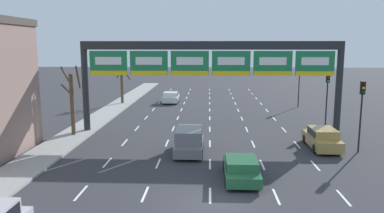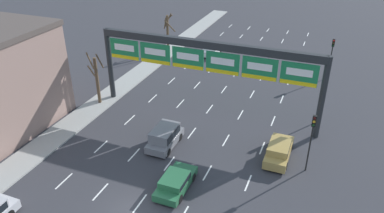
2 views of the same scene
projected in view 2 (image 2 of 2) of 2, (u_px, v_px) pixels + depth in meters
name	position (u px, v px, depth m)	size (l,w,h in m)	color
ground_plane	(133.00, 213.00, 25.70)	(220.00, 220.00, 0.00)	#333338
sidewalk_left	(7.00, 174.00, 29.33)	(2.80, 110.00, 0.15)	#999993
lane_dashes	(201.00, 120.00, 36.75)	(13.32, 67.00, 0.01)	white
sign_gantry	(206.00, 58.00, 34.68)	(21.95, 0.70, 7.79)	#232628
car_gold	(279.00, 150.00, 30.86)	(1.85, 4.57, 1.54)	#A88947
car_green	(175.00, 182.00, 27.54)	(1.91, 4.27, 1.27)	#235B38
car_white	(211.00, 50.00, 52.59)	(1.99, 3.96, 1.41)	silver
suv_grey	(165.00, 136.00, 32.47)	(1.94, 4.18, 1.78)	slate
traffic_light_near_gantry	(332.00, 51.00, 43.98)	(0.30, 0.35, 4.98)	black
traffic_light_mid_block	(312.00, 133.00, 28.15)	(0.30, 0.35, 5.01)	black
traffic_light_far_end	(323.00, 89.00, 34.83)	(0.30, 0.35, 5.00)	black
tree_bare_closest	(168.00, 31.00, 52.34)	(1.90, 1.90, 5.37)	brown
tree_bare_second	(97.00, 78.00, 38.43)	(1.47, 1.48, 5.70)	brown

